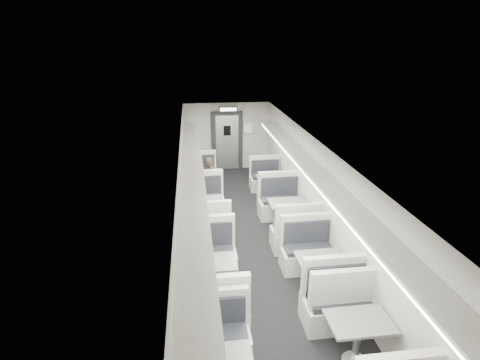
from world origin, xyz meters
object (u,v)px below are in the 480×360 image
object	(u,v)px
booth_right_a	(270,187)
passenger	(210,182)
booth_left_b	(205,214)
booth_right_b	(287,216)
vestibule_door	(227,141)
booth_right_c	(319,274)
booth_left_c	(212,279)
booth_right_d	(357,341)
exit_sign	(228,109)
booth_left_a	(202,182)

from	to	relation	value
booth_right_a	passenger	bearing A→B (deg)	-173.45
booth_left_b	booth_right_b	xyz separation A→B (m)	(2.00, -0.42, 0.01)
booth_left_b	vestibule_door	distance (m)	4.61
booth_left_b	booth_right_c	world-z (taller)	booth_left_b
booth_left_c	passenger	size ratio (longest dim) A/B	1.57
booth_right_b	booth_right_d	distance (m)	4.06
booth_left_c	exit_sign	xyz separation A→B (m)	(1.00, 6.69, 1.88)
booth_right_a	booth_right_d	distance (m)	6.11
booth_left_b	booth_right_d	bearing A→B (deg)	-65.96
booth_right_a	booth_left_a	bearing A→B (deg)	162.19
vestibule_door	booth_right_a	bearing A→B (deg)	-70.53
booth_right_d	vestibule_door	world-z (taller)	vestibule_door
booth_right_a	booth_right_b	world-z (taller)	booth_right_b
passenger	exit_sign	size ratio (longest dim) A/B	2.27
booth_right_a	exit_sign	xyz separation A→B (m)	(-1.00, 2.34, 1.93)
booth_left_a	exit_sign	size ratio (longest dim) A/B	3.30
booth_left_b	vestibule_door	bearing A→B (deg)	77.34
booth_left_b	passenger	bearing A→B (deg)	81.35
exit_sign	booth_left_b	bearing A→B (deg)	-104.15
booth_right_b	booth_right_c	size ratio (longest dim) A/B	1.05
booth_right_d	exit_sign	bearing A→B (deg)	96.75
booth_left_a	vestibule_door	xyz separation A→B (m)	(1.00, 2.19, 0.67)
booth_right_c	passenger	bearing A→B (deg)	112.82
booth_left_b	vestibule_door	xyz separation A→B (m)	(1.00, 4.45, 0.64)
booth_right_b	passenger	bearing A→B (deg)	134.11
booth_right_c	booth_left_a	bearing A→B (deg)	111.46
booth_right_c	vestibule_door	bearing A→B (deg)	97.83
booth_right_d	exit_sign	xyz separation A→B (m)	(-1.00, 8.45, 1.89)
booth_right_a	booth_right_d	bearing A→B (deg)	-90.00
booth_left_c	passenger	bearing A→B (deg)	87.02
booth_left_c	booth_right_a	size ratio (longest dim) A/B	1.12
booth_left_c	booth_right_a	distance (m)	4.79
passenger	booth_right_d	bearing A→B (deg)	-97.17
booth_right_b	vestibule_door	world-z (taller)	vestibule_door
booth_left_b	booth_left_a	bearing A→B (deg)	90.00
booth_right_b	booth_right_d	world-z (taller)	booth_right_b
booth_right_b	booth_right_d	bearing A→B (deg)	-90.00
booth_left_a	booth_left_c	distance (m)	4.99
booth_left_c	booth_right_a	xyz separation A→B (m)	(2.00, 4.35, -0.04)
passenger	vestibule_door	xyz separation A→B (m)	(0.78, 3.03, 0.34)
passenger	exit_sign	bearing A→B (deg)	48.90
booth_right_a	exit_sign	world-z (taller)	exit_sign
booth_right_c	exit_sign	xyz separation A→B (m)	(-1.00, 6.79, 1.90)
booth_right_a	vestibule_door	world-z (taller)	vestibule_door
booth_left_a	vestibule_door	world-z (taller)	vestibule_door
booth_left_a	booth_right_b	distance (m)	3.35
booth_left_a	booth_left_b	xyz separation A→B (m)	(0.00, -2.27, 0.03)
booth_left_a	exit_sign	bearing A→B (deg)	59.52
booth_left_c	booth_right_c	xyz separation A→B (m)	(2.00, -0.09, -0.01)
booth_left_a	passenger	world-z (taller)	passenger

